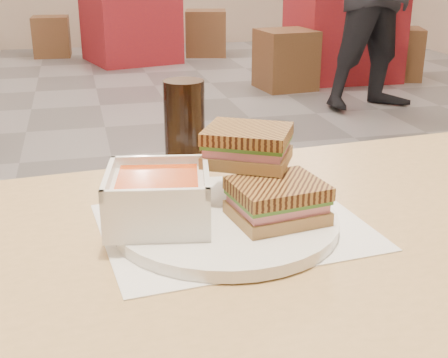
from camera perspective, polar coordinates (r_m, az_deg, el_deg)
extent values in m
cube|color=tan|center=(0.73, 7.54, -7.43)|extent=(1.25, 0.80, 0.03)
cube|color=white|center=(0.76, 0.94, -4.55)|extent=(0.35, 0.28, 0.00)
cylinder|color=white|center=(0.76, 0.18, -4.02)|extent=(0.28, 0.28, 0.02)
cube|color=white|center=(0.73, -6.27, -2.22)|extent=(0.14, 0.14, 0.05)
cube|color=#D94007|center=(0.72, -6.36, -0.11)|extent=(0.11, 0.11, 0.01)
cube|color=white|center=(0.72, -1.71, 0.30)|extent=(0.03, 0.12, 0.01)
cube|color=white|center=(0.72, -11.00, 0.09)|extent=(0.03, 0.12, 0.01)
cube|color=white|center=(0.77, -6.20, 1.71)|extent=(0.12, 0.03, 0.01)
cube|color=white|center=(0.66, -6.58, -1.56)|extent=(0.12, 0.03, 0.01)
cube|color=olive|center=(0.74, 5.06, -3.23)|extent=(0.12, 0.11, 0.02)
cube|color=#C4767E|center=(0.74, 5.09, -2.27)|extent=(0.11, 0.10, 0.01)
cube|color=#386B23|center=(0.73, 5.11, -1.69)|extent=(0.12, 0.10, 0.01)
cube|color=brown|center=(0.73, 5.14, -0.90)|extent=(0.12, 0.11, 0.02)
cube|color=olive|center=(0.79, 2.24, 2.09)|extent=(0.14, 0.13, 0.02)
cube|color=#C4767E|center=(0.78, 2.25, 3.01)|extent=(0.13, 0.12, 0.01)
cube|color=#386B23|center=(0.78, 2.26, 3.58)|extent=(0.13, 0.13, 0.01)
cube|color=brown|center=(0.78, 2.27, 4.33)|extent=(0.14, 0.13, 0.02)
cylinder|color=black|center=(0.97, -3.79, 5.29)|extent=(0.07, 0.07, 0.14)
cube|color=maroon|center=(5.69, 11.18, 13.29)|extent=(0.89, 0.89, 0.76)
cube|color=maroon|center=(6.55, -8.92, 14.26)|extent=(1.03, 1.03, 0.74)
cube|color=brown|center=(5.15, 5.90, 11.26)|extent=(0.48, 0.48, 0.49)
cube|color=brown|center=(5.76, 16.19, 11.42)|extent=(0.52, 0.52, 0.46)
cube|color=brown|center=(7.08, -16.12, 12.93)|extent=(0.41, 0.41, 0.44)
cube|color=brown|center=(6.88, -1.74, 13.75)|extent=(0.53, 0.53, 0.49)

